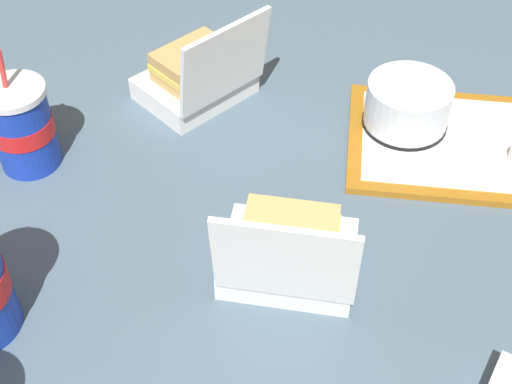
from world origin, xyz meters
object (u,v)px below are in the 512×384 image
object	(u,v)px
cake_container	(407,106)
clamshell_sandwich_right	(288,251)
plastic_fork	(502,179)
soda_cup_left	(22,126)
food_tray	(464,144)
clamshell_sandwich_center	(197,76)

from	to	relation	value
cake_container	clamshell_sandwich_right	distance (m)	0.36
plastic_fork	clamshell_sandwich_right	xyz separation A→B (m)	(0.32, 0.18, 0.03)
cake_container	clamshell_sandwich_right	size ratio (longest dim) A/B	0.72
cake_container	soda_cup_left	size ratio (longest dim) A/B	0.69
food_tray	clamshell_sandwich_right	world-z (taller)	clamshell_sandwich_right
cake_container	clamshell_sandwich_center	distance (m)	0.35
soda_cup_left	clamshell_sandwich_right	bearing A→B (deg)	153.56
food_tray	clamshell_sandwich_right	size ratio (longest dim) A/B	2.02
clamshell_sandwich_right	soda_cup_left	distance (m)	0.45
clamshell_sandwich_right	soda_cup_left	bearing A→B (deg)	-26.44
food_tray	plastic_fork	distance (m)	0.10
clamshell_sandwich_center	plastic_fork	bearing A→B (deg)	157.78
plastic_fork	clamshell_sandwich_right	size ratio (longest dim) A/B	0.57
food_tray	plastic_fork	size ratio (longest dim) A/B	3.54
clamshell_sandwich_center	soda_cup_left	bearing A→B (deg)	36.17
cake_container	clamshell_sandwich_center	size ratio (longest dim) A/B	0.57
clamshell_sandwich_right	soda_cup_left	size ratio (longest dim) A/B	0.95
cake_container	clamshell_sandwich_right	bearing A→B (deg)	59.20
food_tray	clamshell_sandwich_right	xyz separation A→B (m)	(0.28, 0.27, 0.04)
food_tray	clamshell_sandwich_center	world-z (taller)	clamshell_sandwich_center
plastic_fork	soda_cup_left	world-z (taller)	soda_cup_left
plastic_fork	clamshell_sandwich_right	distance (m)	0.37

